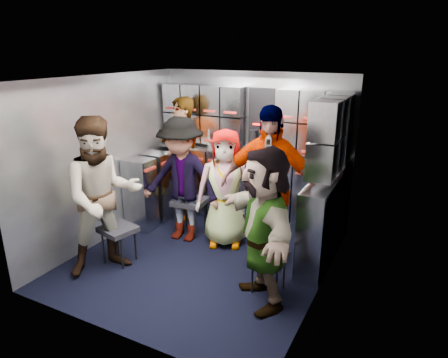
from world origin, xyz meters
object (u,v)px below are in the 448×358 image
at_px(jump_seat_center, 232,213).
at_px(attendant_arc_e, 264,228).
at_px(jump_seat_near_right, 269,259).
at_px(attendant_arc_b, 182,180).
at_px(attendant_arc_d, 267,187).
at_px(jump_seat_near_left, 118,231).
at_px(jump_seat_mid_left, 190,203).
at_px(attendant_standing, 182,160).
at_px(attendant_arc_c, 225,189).
at_px(jump_seat_mid_right, 271,227).
at_px(attendant_arc_a, 103,197).

xyz_separation_m(jump_seat_center, attendant_arc_e, (0.88, -1.11, 0.44)).
bearing_deg(jump_seat_near_right, attendant_arc_b, 156.44).
height_order(jump_seat_center, attendant_arc_e, attendant_arc_e).
height_order(jump_seat_center, attendant_arc_d, attendant_arc_d).
xyz_separation_m(jump_seat_near_left, attendant_arc_b, (0.33, 0.86, 0.41)).
relative_size(jump_seat_near_right, attendant_arc_d, 0.23).
relative_size(jump_seat_mid_left, attendant_standing, 0.28).
relative_size(attendant_arc_d, attendant_arc_e, 1.16).
xyz_separation_m(jump_seat_near_left, attendant_arc_c, (0.89, 0.98, 0.35)).
height_order(attendant_standing, attendant_arc_d, attendant_arc_d).
bearing_deg(attendant_standing, attendant_arc_d, 24.96).
bearing_deg(attendant_arc_b, attendant_standing, 118.37).
distance_m(jump_seat_center, attendant_arc_e, 1.48).
bearing_deg(jump_seat_center, jump_seat_near_left, -127.37).
bearing_deg(jump_seat_mid_left, attendant_arc_e, -34.50).
height_order(jump_seat_mid_left, attendant_standing, attendant_standing).
relative_size(jump_seat_near_left, attendant_arc_b, 0.28).
bearing_deg(jump_seat_near_right, attendant_arc_d, 114.38).
height_order(attendant_arc_d, attendant_arc_e, attendant_arc_d).
height_order(jump_seat_mid_left, attendant_arc_e, attendant_arc_e).
height_order(attendant_arc_b, attendant_arc_c, attendant_arc_b).
distance_m(jump_seat_mid_right, attendant_arc_a, 1.97).
height_order(attendant_arc_a, attendant_arc_c, attendant_arc_a).
distance_m(attendant_arc_b, attendant_arc_c, 0.57).
bearing_deg(jump_seat_near_left, attendant_arc_c, 47.90).
xyz_separation_m(jump_seat_near_right, attendant_arc_a, (-1.76, -0.41, 0.50)).
distance_m(jump_seat_center, attendant_arc_a, 1.69).
height_order(jump_seat_mid_right, attendant_arc_d, attendant_arc_d).
bearing_deg(jump_seat_center, attendant_arc_d, -30.65).
distance_m(jump_seat_near_left, attendant_arc_a, 0.52).
relative_size(jump_seat_near_right, attendant_arc_e, 0.27).
distance_m(jump_seat_mid_right, attendant_standing, 1.71).
relative_size(attendant_arc_a, attendant_arc_d, 0.95).
bearing_deg(attendant_arc_e, attendant_arc_d, 156.99).
relative_size(jump_seat_center, attendant_arc_d, 0.24).
relative_size(jump_seat_near_left, attendant_standing, 0.25).
bearing_deg(jump_seat_near_left, attendant_arc_a, -90.00).
xyz_separation_m(attendant_arc_b, attendant_arc_c, (0.56, 0.13, -0.06)).
relative_size(jump_seat_mid_left, attendant_arc_e, 0.31).
bearing_deg(jump_seat_mid_left, attendant_arc_d, -11.63).
xyz_separation_m(jump_seat_mid_left, jump_seat_near_right, (1.43, -0.80, -0.06)).
xyz_separation_m(jump_seat_near_right, attendant_standing, (-1.81, 1.22, 0.51)).
distance_m(jump_seat_near_right, attendant_arc_a, 1.88).
distance_m(jump_seat_center, attendant_arc_b, 0.78).
height_order(jump_seat_near_left, attendant_standing, attendant_standing).
bearing_deg(jump_seat_mid_left, attendant_arc_a, -105.29).
relative_size(attendant_standing, attendant_arc_a, 1.01).
xyz_separation_m(attendant_arc_a, attendant_arc_c, (0.89, 1.16, -0.13)).
relative_size(jump_seat_mid_right, jump_seat_near_right, 0.99).
distance_m(attendant_arc_b, attendant_arc_e, 1.64).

